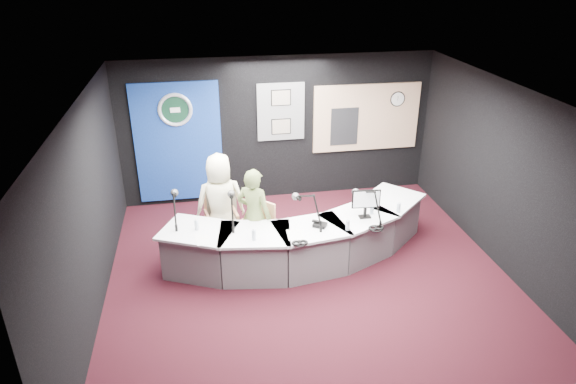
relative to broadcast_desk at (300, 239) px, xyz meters
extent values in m
plane|color=black|center=(0.05, -0.55, -0.38)|extent=(6.00, 6.00, 0.00)
cube|color=silver|center=(0.05, -0.55, 2.42)|extent=(6.00, 6.00, 0.02)
cube|color=black|center=(0.05, 2.45, 1.02)|extent=(6.00, 0.02, 2.80)
cube|color=black|center=(0.05, -3.55, 1.02)|extent=(6.00, 0.02, 2.80)
cube|color=black|center=(-2.95, -0.55, 1.02)|extent=(0.02, 6.00, 2.80)
cube|color=black|center=(3.05, -0.55, 1.02)|extent=(0.02, 6.00, 2.80)
cube|color=navy|center=(-1.85, 2.42, 0.88)|extent=(1.60, 0.05, 2.30)
torus|color=silver|center=(-1.85, 2.38, 1.52)|extent=(0.63, 0.07, 0.63)
cylinder|color=black|center=(-1.85, 2.38, 1.52)|extent=(0.48, 0.01, 0.48)
cube|color=slate|center=(0.10, 2.42, 1.38)|extent=(0.90, 0.04, 1.10)
cube|color=gray|center=(0.10, 2.39, 1.65)|extent=(0.34, 0.02, 0.27)
cube|color=gray|center=(0.10, 2.39, 1.09)|extent=(0.34, 0.02, 0.27)
cube|color=tan|center=(1.80, 2.42, 1.18)|extent=(2.12, 0.06, 1.32)
cube|color=beige|center=(1.80, 2.41, 1.18)|extent=(2.00, 0.02, 1.20)
cube|color=black|center=(1.35, 2.39, 1.03)|extent=(0.55, 0.02, 0.75)
cylinder|color=white|center=(2.40, 2.39, 1.52)|extent=(0.28, 0.01, 0.28)
cube|color=#696358|center=(-1.17, 0.86, 0.24)|extent=(0.51, 0.17, 0.70)
imported|color=#EEE7BF|center=(-1.19, 0.62, 0.45)|extent=(0.85, 0.60, 1.65)
imported|color=#60713B|center=(-0.70, 0.15, 0.41)|extent=(0.68, 0.63, 1.57)
cube|color=black|center=(1.00, -0.14, 0.70)|extent=(0.44, 0.06, 0.30)
cube|color=black|center=(0.24, -0.30, 0.40)|extent=(0.25, 0.23, 0.05)
torus|color=black|center=(1.05, -0.52, 0.39)|extent=(0.23, 0.23, 0.04)
torus|color=black|center=(-0.16, -0.75, 0.39)|extent=(0.20, 0.20, 0.03)
cube|color=white|center=(-1.51, -0.40, 0.38)|extent=(0.24, 0.31, 0.00)
cube|color=white|center=(-0.18, -0.49, 0.38)|extent=(0.24, 0.33, 0.00)
camera|label=1|loc=(-1.42, -6.88, 4.13)|focal=32.00mm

